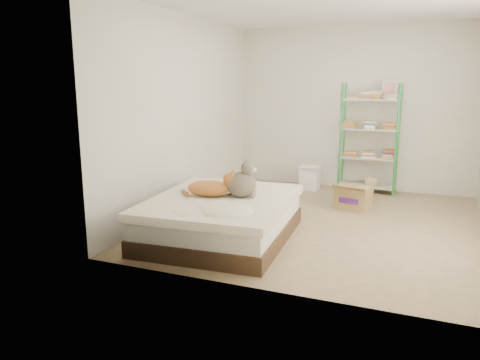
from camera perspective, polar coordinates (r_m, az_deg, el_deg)
The scene contains 7 objects.
room at distance 5.75m, azimuth 10.41°, elevation 7.40°, with size 3.81×4.21×2.61m.
bed at distance 5.27m, azimuth -2.25°, elevation -4.63°, with size 1.60×1.95×0.47m.
orange_cat at distance 5.25m, azimuth -3.79°, elevation -0.75°, with size 0.57×0.31×0.23m, color gold, non-canonical shape.
grey_cat at distance 5.18m, azimuth 0.17°, elevation 0.14°, with size 0.30×0.36×0.41m, color gray, non-canonical shape.
shelf_unit at distance 7.59m, azimuth 15.53°, elevation 5.31°, with size 0.88×0.36×1.74m.
cardboard_box at distance 6.66m, azimuth 13.63°, elevation -2.07°, with size 0.51×0.50×0.36m.
white_bin at distance 7.69m, azimuth 8.51°, elevation 0.29°, with size 0.34×0.30×0.38m.
Camera 1 is at (1.18, -5.61, 1.77)m, focal length 35.00 mm.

